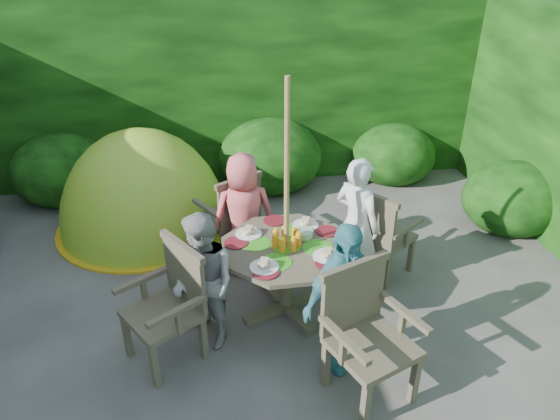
{
  "coord_description": "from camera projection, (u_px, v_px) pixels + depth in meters",
  "views": [
    {
      "loc": [
        -0.17,
        -3.11,
        3.08
      ],
      "look_at": [
        0.4,
        0.99,
        0.85
      ],
      "focal_mm": 32.0,
      "sensor_mm": 36.0,
      "label": 1
    }
  ],
  "objects": [
    {
      "name": "ground",
      "position": [
        249.0,
        357.0,
        4.19
      ],
      "size": [
        60.0,
        60.0,
        0.0
      ],
      "primitive_type": "plane",
      "color": "#413F3A",
      "rests_on": "ground"
    },
    {
      "name": "hedge_enclosure",
      "position": [
        233.0,
        159.0,
        4.76
      ],
      "size": [
        9.0,
        9.0,
        2.5
      ],
      "color": "black",
      "rests_on": "ground"
    },
    {
      "name": "patio_table",
      "position": [
        287.0,
        256.0,
        4.47
      ],
      "size": [
        1.6,
        1.6,
        0.85
      ],
      "rotation": [
        0.0,
        0.0,
        0.41
      ],
      "color": "#413B2B",
      "rests_on": "ground"
    },
    {
      "name": "parasol_pole",
      "position": [
        287.0,
        206.0,
        4.23
      ],
      "size": [
        0.06,
        0.06,
        2.2
      ],
      "primitive_type": "cylinder",
      "rotation": [
        0.0,
        0.0,
        0.41
      ],
      "color": "olive",
      "rests_on": "ground"
    },
    {
      "name": "garden_chair_right",
      "position": [
        379.0,
        233.0,
        5.01
      ],
      "size": [
        0.74,
        0.75,
        0.94
      ],
      "rotation": [
        0.0,
        0.0,
        2.21
      ],
      "color": "#413B2B",
      "rests_on": "ground"
    },
    {
      "name": "garden_chair_left",
      "position": [
        170.0,
        303.0,
        4.01
      ],
      "size": [
        0.75,
        0.77,
        0.97
      ],
      "rotation": [
        0.0,
        0.0,
        -0.97
      ],
      "color": "#413B2B",
      "rests_on": "ground"
    },
    {
      "name": "garden_chair_back",
      "position": [
        232.0,
        214.0,
        5.34
      ],
      "size": [
        0.75,
        0.72,
        0.95
      ],
      "rotation": [
        0.0,
        0.0,
        3.69
      ],
      "color": "#413B2B",
      "rests_on": "ground"
    },
    {
      "name": "garden_chair_front",
      "position": [
        365.0,
        332.0,
        3.68
      ],
      "size": [
        0.77,
        0.73,
        1.02
      ],
      "rotation": [
        0.0,
        0.0,
        0.4
      ],
      "color": "#413B2B",
      "rests_on": "ground"
    },
    {
      "name": "child_right",
      "position": [
        356.0,
        224.0,
        4.8
      ],
      "size": [
        0.56,
        0.59,
        1.37
      ],
      "primitive_type": "imported",
      "rotation": [
        0.0,
        0.0,
        2.23
      ],
      "color": "silver",
      "rests_on": "ground"
    },
    {
      "name": "child_left",
      "position": [
        204.0,
        283.0,
        4.09
      ],
      "size": [
        0.71,
        0.75,
        1.22
      ],
      "primitive_type": "imported",
      "rotation": [
        0.0,
        0.0,
        -0.99
      ],
      "color": "#999994",
      "rests_on": "ground"
    },
    {
      "name": "child_back",
      "position": [
        244.0,
        214.0,
        5.04
      ],
      "size": [
        0.67,
        0.47,
        1.29
      ],
      "primitive_type": "imported",
      "rotation": [
        0.0,
        0.0,
        3.24
      ],
      "color": "#DF5C64",
      "rests_on": "ground"
    },
    {
      "name": "child_front",
      "position": [
        342.0,
        298.0,
        3.84
      ],
      "size": [
        0.82,
        0.67,
        1.31
      ],
      "primitive_type": "imported",
      "rotation": [
        0.0,
        0.0,
        0.54
      ],
      "color": "teal",
      "rests_on": "ground"
    },
    {
      "name": "dome_tent",
      "position": [
        147.0,
        225.0,
        6.14
      ],
      "size": [
        2.35,
        2.35,
        2.42
      ],
      "rotation": [
        0.0,
        0.0,
        0.21
      ],
      "color": "#AABD24",
      "rests_on": "ground"
    }
  ]
}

